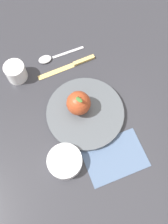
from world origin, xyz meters
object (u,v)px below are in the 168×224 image
(apple, at_px, (79,103))
(spoon, at_px, (50,58))
(linen_napkin, at_px, (115,157))
(cup, at_px, (15,71))
(side_bowl, at_px, (65,161))
(knife, at_px, (72,65))
(dinner_plate, at_px, (84,113))

(apple, distance_m, spoon, 0.24)
(apple, height_order, linen_napkin, apple)
(linen_napkin, bearing_deg, cup, -145.44)
(side_bowl, xyz_separation_m, spoon, (-0.38, 0.03, -0.02))
(apple, distance_m, cup, 0.25)
(spoon, bearing_deg, cup, -69.56)
(spoon, bearing_deg, linen_napkin, 16.80)
(cup, height_order, linen_napkin, cup)
(apple, xyz_separation_m, linen_napkin, (0.18, 0.07, -0.06))
(apple, height_order, knife, apple)
(cup, relative_size, knife, 0.32)
(apple, xyz_separation_m, knife, (-0.18, 0.02, -0.05))
(linen_napkin, bearing_deg, apple, -158.91)
(cup, xyz_separation_m, knife, (0.00, 0.19, -0.03))
(dinner_plate, bearing_deg, side_bowl, -34.14)
(cup, distance_m, linen_napkin, 0.43)
(apple, bearing_deg, side_bowl, -27.45)
(cup, bearing_deg, linen_napkin, 34.56)
(apple, distance_m, side_bowl, 0.18)
(side_bowl, height_order, spoon, side_bowl)
(spoon, xyz_separation_m, linen_napkin, (0.40, 0.12, -0.00))
(dinner_plate, distance_m, side_bowl, 0.17)
(cup, xyz_separation_m, linen_napkin, (0.36, 0.25, -0.03))
(knife, xyz_separation_m, spoon, (-0.05, -0.07, 0.00))
(knife, bearing_deg, dinner_plate, -1.47)
(dinner_plate, bearing_deg, apple, -144.48)
(linen_napkin, bearing_deg, side_bowl, -98.16)
(apple, bearing_deg, dinner_plate, 35.52)
(apple, bearing_deg, spoon, -166.75)
(side_bowl, distance_m, cup, 0.35)
(apple, distance_m, linen_napkin, 0.20)
(apple, xyz_separation_m, spoon, (-0.22, -0.05, -0.05))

